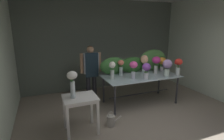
{
  "coord_description": "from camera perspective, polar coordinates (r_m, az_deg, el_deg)",
  "views": [
    {
      "loc": [
        -2.0,
        -2.46,
        2.14
      ],
      "look_at": [
        -0.5,
        1.29,
        1.13
      ],
      "focal_mm": 28.73,
      "sensor_mm": 36.0,
      "label": 1
    }
  ],
  "objects": [
    {
      "name": "ground_plane",
      "position": [
        5.07,
        3.68,
        -10.93
      ],
      "size": [
        7.39,
        7.39,
        0.0
      ],
      "primitive_type": "plane",
      "color": "gray"
    },
    {
      "name": "wall_back",
      "position": [
        6.19,
        -2.84,
        7.93
      ],
      "size": [
        5.53,
        0.12,
        2.96
      ],
      "primitive_type": "cube",
      "color": "slate",
      "rests_on": "ground"
    },
    {
      "name": "wall_left",
      "position": [
        4.26,
        -31.84,
        3.04
      ],
      "size": [
        0.12,
        3.48,
        2.96
      ],
      "primitive_type": "cube",
      "color": "silver",
      "rests_on": "ground"
    },
    {
      "name": "wall_right",
      "position": [
        6.35,
        27.23,
        6.55
      ],
      "size": [
        0.12,
        3.48,
        2.96
      ],
      "primitive_type": "cube",
      "color": "silver",
      "rests_on": "ground"
    },
    {
      "name": "display_table_glass",
      "position": [
        4.99,
        9.03,
        -2.93
      ],
      "size": [
        2.07,
        1.02,
        0.81
      ],
      "color": "#ABC2CD",
      "rests_on": "ground"
    },
    {
      "name": "side_table_white",
      "position": [
        3.68,
        -10.1,
        -10.04
      ],
      "size": [
        0.66,
        0.55,
        0.77
      ],
      "color": "white",
      "rests_on": "ground"
    },
    {
      "name": "florist",
      "position": [
        5.07,
        -6.73,
        0.81
      ],
      "size": [
        0.61,
        0.24,
        1.6
      ],
      "color": "#232328",
      "rests_on": "ground"
    },
    {
      "name": "foliage_backdrop",
      "position": [
        5.3,
        8.41,
        2.35
      ],
      "size": [
        2.12,
        0.29,
        0.64
      ],
      "color": "#387033",
      "rests_on": "display_table_glass"
    },
    {
      "name": "vase_magenta_tulips",
      "position": [
        5.18,
        13.87,
        2.42
      ],
      "size": [
        0.24,
        0.24,
        0.49
      ],
      "color": "silver",
      "rests_on": "display_table_glass"
    },
    {
      "name": "vase_ivory_dahlias",
      "position": [
        4.5,
        0.05,
        0.3
      ],
      "size": [
        0.17,
        0.16,
        0.46
      ],
      "color": "silver",
      "rests_on": "display_table_glass"
    },
    {
      "name": "vase_peach_stock",
      "position": [
        5.18,
        10.23,
        2.52
      ],
      "size": [
        0.24,
        0.22,
        0.52
      ],
      "color": "silver",
      "rests_on": "display_table_glass"
    },
    {
      "name": "vase_violet_roses",
      "position": [
        4.57,
        10.89,
        0.04
      ],
      "size": [
        0.21,
        0.21,
        0.42
      ],
      "color": "silver",
      "rests_on": "display_table_glass"
    },
    {
      "name": "vase_scarlet_peonies",
      "position": [
        5.13,
        20.33,
        1.45
      ],
      "size": [
        0.21,
        0.21,
        0.47
      ],
      "color": "silver",
      "rests_on": "display_table_glass"
    },
    {
      "name": "vase_sunset_freesia",
      "position": [
        5.5,
        15.66,
        2.42
      ],
      "size": [
        0.25,
        0.23,
        0.43
      ],
      "color": "silver",
      "rests_on": "display_table_glass"
    },
    {
      "name": "vase_fuchsia_ranunculus",
      "position": [
        4.58,
        6.87,
        0.7
      ],
      "size": [
        0.21,
        0.21,
        0.46
      ],
      "color": "silver",
      "rests_on": "display_table_glass"
    },
    {
      "name": "vase_coral_anemones",
      "position": [
        4.87,
        2.84,
        1.18
      ],
      "size": [
        0.17,
        0.16,
        0.43
      ],
      "color": "silver",
      "rests_on": "display_table_glass"
    },
    {
      "name": "vase_lilac_hydrangea",
      "position": [
        4.96,
        17.18,
        1.16
      ],
      "size": [
        0.27,
        0.24,
        0.47
      ],
      "color": "silver",
      "rests_on": "display_table_glass"
    },
    {
      "name": "vase_white_roses_tall",
      "position": [
        3.5,
        -12.54,
        -3.54
      ],
      "size": [
        0.2,
        0.2,
        0.54
      ],
      "color": "silver",
      "rests_on": "side_table_white"
    },
    {
      "name": "watering_can",
      "position": [
        4.05,
        -0.34,
        -15.75
      ],
      "size": [
        0.35,
        0.18,
        0.34
      ],
      "color": "#B7B2A8",
      "rests_on": "ground"
    }
  ]
}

